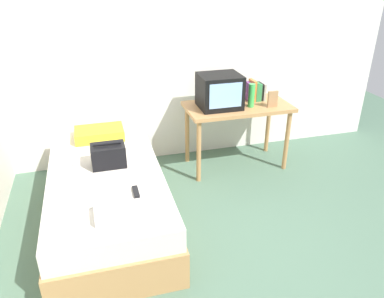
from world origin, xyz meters
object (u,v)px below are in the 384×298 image
Objects in this scene: picture_frame at (273,99)px; desk at (237,113)px; pillow at (99,133)px; folded_towel at (114,212)px; handbag at (108,155)px; remote_dark at (136,192)px; tv at (220,91)px; magazine at (91,198)px; bed at (108,197)px; remote_silver at (75,162)px; book_row at (255,91)px; water_bottle at (251,95)px.

desk is at bearing 154.96° from picture_frame.
folded_towel is (0.03, -1.42, -0.02)m from pillow.
picture_frame is 1.87m from handbag.
remote_dark is at bearing -149.72° from picture_frame.
handbag reaches higher than folded_towel.
desk is at bearing 40.52° from remote_dark.
tv is 2.47× the size of picture_frame.
magazine is 1.86× the size of remote_dark.
bed is 0.38m from handbag.
remote_silver is (-1.54, -0.47, -0.40)m from tv.
book_row is 0.29m from picture_frame.
tv reaches higher than desk.
remote_dark is 1.08× the size of remote_silver.
water_bottle is at bearing 20.60° from bed.
handbag is (-1.47, -0.59, -0.04)m from desk.
magazine is (-0.18, -0.50, -0.10)m from handbag.
desk is 2.04m from folded_towel.
remote_silver is at bearing 106.87° from folded_towel.
magazine is at bearing 176.72° from remote_dark.
picture_frame is 1.14× the size of remote_dark.
tv is 1.72× the size of water_bottle.
desk reaches higher than folded_towel.
tv is 0.35m from water_bottle.
water_bottle is 0.24m from book_row.
book_row is (0.13, 0.20, -0.02)m from water_bottle.
picture_frame reaches higher than magazine.
pillow is 1.42m from folded_towel.
tv is at bearing 164.99° from picture_frame.
picture_frame is at bearing 25.27° from magazine.
handbag is at bearing 88.36° from folded_towel.
picture_frame is 1.24× the size of remote_silver.
tv is 1.87× the size of book_row.
water_bottle is 0.24m from picture_frame.
book_row reaches higher than picture_frame.
handbag is at bearing -166.42° from picture_frame.
remote_dark is (0.35, -0.02, 0.01)m from magazine.
water_bottle is at bearing -4.26° from pillow.
water_bottle reaches higher than pillow.
tv is at bearing 47.32° from folded_towel.
book_row is 2.00m from remote_dark.
picture_frame is 2.15m from remote_silver.
water_bottle reaches higher than book_row.
desk reaches higher than magazine.
pillow is (-1.77, -0.08, -0.28)m from book_row.
folded_towel is at bearing -125.22° from remote_dark.
water_bottle reaches higher than bed.
magazine is at bearing 118.52° from folded_towel.
book_row is (0.47, 0.12, -0.08)m from tv.
remote_dark is at bearing -72.19° from handbag.
remote_silver is (-0.25, 0.23, 0.27)m from bed.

